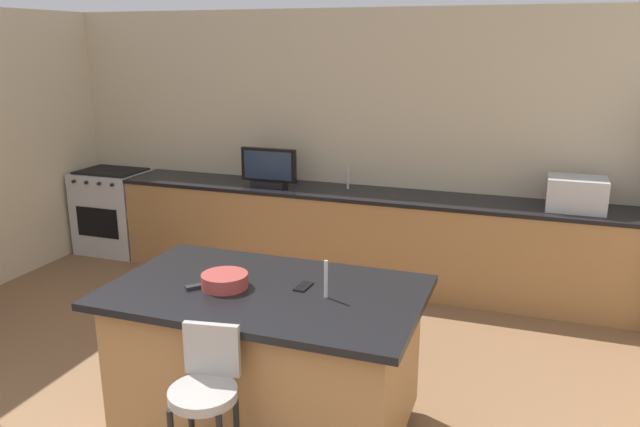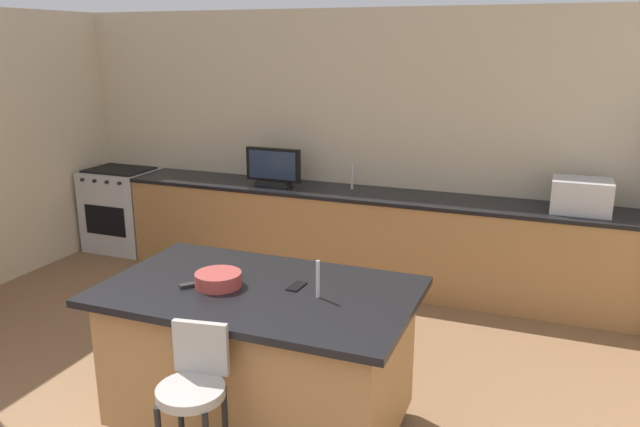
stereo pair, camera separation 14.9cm
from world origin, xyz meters
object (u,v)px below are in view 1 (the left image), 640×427
cell_phone (303,286)px  kitchen_island (267,358)px  fruit_bowl (225,281)px  microwave (576,194)px  tv_monitor (269,169)px  bar_stool_center (206,405)px  range_oven (115,211)px  tv_remote (200,286)px

cell_phone → kitchen_island: bearing=-151.3°
fruit_bowl → cell_phone: fruit_bowl is taller
cell_phone → microwave: bearing=60.2°
microwave → fruit_bowl: 3.26m
tv_monitor → fruit_bowl: tv_monitor is taller
kitchen_island → bar_stool_center: 0.72m
kitchen_island → cell_phone: 0.51m
cell_phone → range_oven: bearing=146.4°
range_oven → microwave: microwave is taller
range_oven → bar_stool_center: bar_stool_center is taller
kitchen_island → cell_phone: size_ratio=12.27×
bar_stool_center → tv_remote: size_ratio=5.65×
cell_phone → tv_remote: 0.61m
range_oven → tv_remote: 3.75m
range_oven → tv_remote: tv_remote is taller
kitchen_island → fruit_bowl: bearing=-165.8°
microwave → fruit_bowl: microwave is taller
range_oven → kitchen_island: bearing=-39.8°
range_oven → bar_stool_center: 4.41m
range_oven → fruit_bowl: 3.82m
tv_monitor → fruit_bowl: (0.84, -2.52, -0.13)m
bar_stool_center → tv_monitor: bearing=99.4°
kitchen_island → tv_remote: 0.60m
tv_monitor → tv_remote: (0.70, -2.57, -0.16)m
tv_monitor → fruit_bowl: bearing=-71.5°
bar_stool_center → fruit_bowl: size_ratio=3.49×
tv_monitor → fruit_bowl: 2.66m
microwave → bar_stool_center: (-1.78, -3.22, -0.48)m
range_oven → cell_phone: size_ratio=6.23×
range_oven → cell_phone: bearing=-36.9°
microwave → range_oven: bearing=-180.0°
microwave → tv_remote: microwave is taller
tv_monitor → cell_phone: 2.69m
cell_phone → tv_monitor: bearing=121.7°
microwave → bar_stool_center: microwave is taller
tv_monitor → cell_phone: (1.28, -2.36, -0.17)m
kitchen_island → tv_remote: (-0.37, -0.11, 0.46)m
kitchen_island → range_oven: bearing=140.2°
fruit_bowl → cell_phone: 0.46m
range_oven → tv_remote: size_ratio=5.50×
bar_stool_center → cell_phone: bar_stool_center is taller
fruit_bowl → bar_stool_center: bearing=-70.9°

